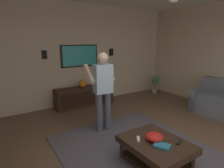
{
  "coord_description": "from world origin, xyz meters",
  "views": [
    {
      "loc": [
        -1.81,
        2.1,
        1.88
      ],
      "look_at": [
        1.34,
        0.04,
        1.01
      ],
      "focal_mm": 30.75,
      "sensor_mm": 36.0,
      "label": 1
    }
  ],
  "objects_px": {
    "bowl": "(154,137)",
    "remote_black": "(179,142)",
    "media_console": "(85,96)",
    "wall_speaker_right": "(44,55)",
    "person_standing": "(103,87)",
    "book": "(162,146)",
    "potted_plant_short": "(155,83)",
    "remote_white": "(138,139)",
    "wall_speaker_left": "(111,52)",
    "tv": "(80,56)",
    "vase_round": "(83,84)",
    "coffee_table": "(156,147)"
  },
  "relations": [
    {
      "from": "media_console",
      "to": "wall_speaker_right",
      "type": "relative_size",
      "value": 7.73
    },
    {
      "from": "bowl",
      "to": "wall_speaker_right",
      "type": "distance_m",
      "value": 3.56
    },
    {
      "from": "remote_black",
      "to": "vase_round",
      "type": "relative_size",
      "value": 0.68
    },
    {
      "from": "remote_white",
      "to": "book",
      "type": "bearing_deg",
      "value": -119.42
    },
    {
      "from": "coffee_table",
      "to": "vase_round",
      "type": "xyz_separation_m",
      "value": [
        3.07,
        -0.23,
        0.36
      ]
    },
    {
      "from": "remote_black",
      "to": "wall_speaker_right",
      "type": "bearing_deg",
      "value": 84.43
    },
    {
      "from": "person_standing",
      "to": "book",
      "type": "xyz_separation_m",
      "value": [
        -1.62,
        -0.01,
        -0.51
      ]
    },
    {
      "from": "coffee_table",
      "to": "person_standing",
      "type": "height_order",
      "value": "person_standing"
    },
    {
      "from": "person_standing",
      "to": "remote_white",
      "type": "distance_m",
      "value": 1.39
    },
    {
      "from": "tv",
      "to": "bowl",
      "type": "relative_size",
      "value": 4.2
    },
    {
      "from": "tv",
      "to": "vase_round",
      "type": "height_order",
      "value": "tv"
    },
    {
      "from": "remote_white",
      "to": "vase_round",
      "type": "distance_m",
      "value": 2.93
    },
    {
      "from": "tv",
      "to": "bowl",
      "type": "xyz_separation_m",
      "value": [
        -3.32,
        0.31,
        -0.97
      ]
    },
    {
      "from": "wall_speaker_left",
      "to": "tv",
      "type": "bearing_deg",
      "value": 90.69
    },
    {
      "from": "person_standing",
      "to": "remote_white",
      "type": "relative_size",
      "value": 10.93
    },
    {
      "from": "remote_black",
      "to": "book",
      "type": "bearing_deg",
      "value": 147.51
    },
    {
      "from": "remote_white",
      "to": "wall_speaker_right",
      "type": "height_order",
      "value": "wall_speaker_right"
    },
    {
      "from": "coffee_table",
      "to": "remote_white",
      "type": "xyz_separation_m",
      "value": [
        0.18,
        0.19,
        0.12
      ]
    },
    {
      "from": "remote_white",
      "to": "wall_speaker_left",
      "type": "height_order",
      "value": "wall_speaker_left"
    },
    {
      "from": "remote_white",
      "to": "book",
      "type": "xyz_separation_m",
      "value": [
        -0.34,
        -0.14,
        0.01
      ]
    },
    {
      "from": "tv",
      "to": "book",
      "type": "bearing_deg",
      "value": -5.69
    },
    {
      "from": "remote_black",
      "to": "wall_speaker_right",
      "type": "xyz_separation_m",
      "value": [
        3.59,
        0.93,
        1.09
      ]
    },
    {
      "from": "person_standing",
      "to": "bowl",
      "type": "xyz_separation_m",
      "value": [
        -1.43,
        -0.05,
        -0.47
      ]
    },
    {
      "from": "wall_speaker_left",
      "to": "remote_white",
      "type": "bearing_deg",
      "value": 153.54
    },
    {
      "from": "vase_round",
      "to": "wall_speaker_right",
      "type": "distance_m",
      "value": 1.28
    },
    {
      "from": "potted_plant_short",
      "to": "wall_speaker_right",
      "type": "distance_m",
      "value": 3.86
    },
    {
      "from": "media_console",
      "to": "person_standing",
      "type": "distance_m",
      "value": 1.81
    },
    {
      "from": "media_console",
      "to": "book",
      "type": "distance_m",
      "value": 3.29
    },
    {
      "from": "book",
      "to": "wall_speaker_right",
      "type": "bearing_deg",
      "value": -13.55
    },
    {
      "from": "media_console",
      "to": "wall_speaker_right",
      "type": "bearing_deg",
      "value": -104.41
    },
    {
      "from": "tv",
      "to": "wall_speaker_right",
      "type": "xyz_separation_m",
      "value": [
        0.01,
        0.99,
        0.07
      ]
    },
    {
      "from": "book",
      "to": "wall_speaker_left",
      "type": "distance_m",
      "value": 3.96
    },
    {
      "from": "coffee_table",
      "to": "bowl",
      "type": "height_order",
      "value": "bowl"
    },
    {
      "from": "person_standing",
      "to": "potted_plant_short",
      "type": "relative_size",
      "value": 2.65
    },
    {
      "from": "media_console",
      "to": "remote_white",
      "type": "bearing_deg",
      "value": -9.54
    },
    {
      "from": "remote_white",
      "to": "wall_speaker_left",
      "type": "xyz_separation_m",
      "value": [
        3.19,
        -1.59,
        1.08
      ]
    },
    {
      "from": "media_console",
      "to": "tv",
      "type": "bearing_deg",
      "value": -180.0
    },
    {
      "from": "person_standing",
      "to": "remote_white",
      "type": "height_order",
      "value": "person_standing"
    },
    {
      "from": "person_standing",
      "to": "book",
      "type": "relative_size",
      "value": 7.45
    },
    {
      "from": "person_standing",
      "to": "book",
      "type": "height_order",
      "value": "person_standing"
    },
    {
      "from": "bowl",
      "to": "remote_black",
      "type": "distance_m",
      "value": 0.36
    },
    {
      "from": "wall_speaker_left",
      "to": "wall_speaker_right",
      "type": "distance_m",
      "value": 2.08
    },
    {
      "from": "bowl",
      "to": "remote_white",
      "type": "relative_size",
      "value": 1.75
    },
    {
      "from": "person_standing",
      "to": "vase_round",
      "type": "relative_size",
      "value": 7.45
    },
    {
      "from": "potted_plant_short",
      "to": "book",
      "type": "bearing_deg",
      "value": 135.5
    },
    {
      "from": "remote_white",
      "to": "remote_black",
      "type": "relative_size",
      "value": 1.0
    },
    {
      "from": "remote_white",
      "to": "vase_round",
      "type": "height_order",
      "value": "vase_round"
    },
    {
      "from": "coffee_table",
      "to": "potted_plant_short",
      "type": "distance_m",
      "value": 4.18
    },
    {
      "from": "potted_plant_short",
      "to": "bowl",
      "type": "xyz_separation_m",
      "value": [
        -2.9,
        2.99,
        0.08
      ]
    },
    {
      "from": "coffee_table",
      "to": "remote_white",
      "type": "bearing_deg",
      "value": 46.55
    }
  ]
}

